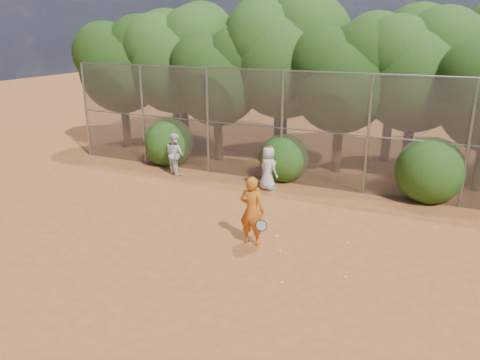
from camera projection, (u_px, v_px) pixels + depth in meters
The scene contains 24 objects.
ground at pixel (234, 256), 11.60m from camera, with size 80.00×80.00×0.00m, color #9E5223.
fence_back at pixel (306, 129), 16.17m from camera, with size 20.05×0.09×4.03m.
tree_0 at pixel (123, 62), 21.11m from camera, with size 4.38×3.81×6.00m.
tree_1 at pixel (176, 57), 20.46m from camera, with size 4.64×4.03×6.35m.
tree_2 at pixel (219, 74), 19.03m from camera, with size 3.99×3.47×5.47m.
tree_3 at pixel (286, 54), 18.63m from camera, with size 4.89×4.26×6.70m.
tree_4 at pixel (344, 74), 17.30m from camera, with size 4.19×3.64×5.73m.
tree_5 at pixel (418, 67), 16.89m from camera, with size 4.51×3.92×6.17m.
tree_9 at pixel (184, 50), 22.79m from camera, with size 4.83×4.20×6.62m.
tree_10 at pixel (282, 46), 20.86m from camera, with size 5.15×4.48×7.06m.
tree_11 at pixel (396, 60), 18.64m from camera, with size 4.64×4.03×6.35m.
bush_0 at pixel (169, 140), 19.13m from camera, with size 2.00×2.00×2.00m, color #1F4611.
bush_1 at pixel (284, 156), 17.14m from camera, with size 1.80×1.80×1.80m, color #1F4611.
bush_2 at pixel (430, 167), 15.07m from camera, with size 2.20×2.20×2.20m, color #1F4611.
player_yellow at pixel (252, 211), 11.97m from camera, with size 0.84×0.50×1.84m.
player_teen at pixel (268, 168), 16.13m from camera, with size 0.89×0.77×1.57m.
player_white at pixel (175, 154), 17.89m from camera, with size 0.95×0.85×1.60m.
ball_0 at pixel (348, 244), 12.17m from camera, with size 0.07×0.07×0.07m, color yellow.
ball_1 at pixel (334, 215), 14.05m from camera, with size 0.07×0.07×0.07m, color yellow.
ball_2 at pixel (282, 283), 10.30m from camera, with size 0.07×0.07×0.07m, color yellow.
ball_3 at pixel (345, 277), 10.52m from camera, with size 0.07×0.07×0.07m, color yellow.
ball_4 at pixel (280, 251), 11.74m from camera, with size 0.07×0.07×0.07m, color yellow.
ball_5 at pixel (436, 227), 13.17m from camera, with size 0.07×0.07×0.07m, color yellow.
ball_6 at pixel (276, 236), 12.58m from camera, with size 0.07×0.07×0.07m, color yellow.
Camera 1 is at (4.57, -9.39, 5.38)m, focal length 35.00 mm.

